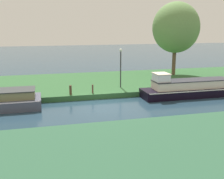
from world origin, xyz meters
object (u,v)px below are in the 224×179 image
(lamp_post, at_px, (121,64))
(mooring_post_far, at_px, (71,90))
(black_narrowboat, at_px, (197,88))
(slate_barge, at_px, (8,100))
(willow_tree_left, at_px, (176,28))
(mooring_post_near, at_px, (93,89))

(lamp_post, xyz_separation_m, mooring_post_far, (-4.30, -1.45, -1.65))
(black_narrowboat, relative_size, lamp_post, 3.01)
(slate_barge, relative_size, black_narrowboat, 0.46)
(slate_barge, height_order, black_narrowboat, black_narrowboat)
(slate_barge, bearing_deg, black_narrowboat, 0.00)
(willow_tree_left, bearing_deg, black_narrowboat, -102.23)
(willow_tree_left, height_order, lamp_post, willow_tree_left)
(willow_tree_left, distance_m, mooring_post_near, 12.22)
(mooring_post_near, distance_m, mooring_post_far, 1.68)
(slate_barge, xyz_separation_m, willow_tree_left, (15.69, 7.20, 4.65))
(black_narrowboat, relative_size, mooring_post_far, 13.93)
(slate_barge, height_order, mooring_post_near, slate_barge)
(lamp_post, relative_size, mooring_post_near, 4.86)
(lamp_post, relative_size, mooring_post_far, 4.63)
(mooring_post_far, bearing_deg, lamp_post, 18.61)
(black_narrowboat, xyz_separation_m, willow_tree_left, (1.56, 7.20, 4.61))
(willow_tree_left, xyz_separation_m, lamp_post, (-7.08, -4.48, -2.82))
(mooring_post_near, bearing_deg, slate_barge, -168.05)
(black_narrowboat, height_order, mooring_post_far, black_narrowboat)
(lamp_post, bearing_deg, black_narrowboat, -26.20)
(black_narrowboat, relative_size, willow_tree_left, 1.31)
(black_narrowboat, relative_size, mooring_post_near, 14.62)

